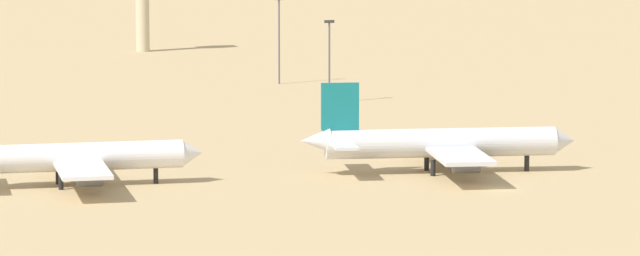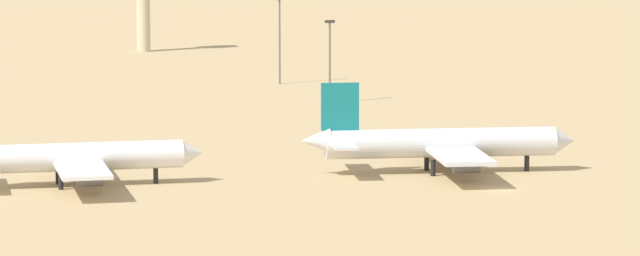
# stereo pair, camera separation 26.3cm
# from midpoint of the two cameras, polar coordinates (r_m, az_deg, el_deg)

# --- Properties ---
(ground) EXTENTS (4000.00, 4000.00, 0.00)m
(ground) POSITION_cam_midpoint_polar(r_m,az_deg,el_deg) (243.69, 5.51, -1.88)
(ground) COLOR tan
(parked_jet_teal_1) EXTENTS (35.86, 30.16, 11.84)m
(parked_jet_teal_1) POSITION_cam_midpoint_polar(r_m,az_deg,el_deg) (246.18, -7.79, -0.90)
(parked_jet_teal_1) COLOR white
(parked_jet_teal_1) RESTS_ON ground
(parked_jet_teal_2) EXTENTS (38.37, 32.64, 12.69)m
(parked_jet_teal_2) POSITION_cam_midpoint_polar(r_m,az_deg,el_deg) (255.70, 3.61, -0.47)
(parked_jet_teal_2) COLOR silver
(parked_jet_teal_2) RESTS_ON ground
(light_pole_west) EXTENTS (1.80, 0.50, 17.13)m
(light_pole_west) POSITION_cam_midpoint_polar(r_m,az_deg,el_deg) (366.96, -1.29, 2.88)
(light_pole_west) COLOR #59595E
(light_pole_west) RESTS_ON ground
(light_pole_mid) EXTENTS (1.80, 0.50, 15.03)m
(light_pole_mid) POSITION_cam_midpoint_polar(r_m,az_deg,el_deg) (335.26, 0.26, 2.25)
(light_pole_mid) COLOR #59595E
(light_pole_mid) RESTS_ON ground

